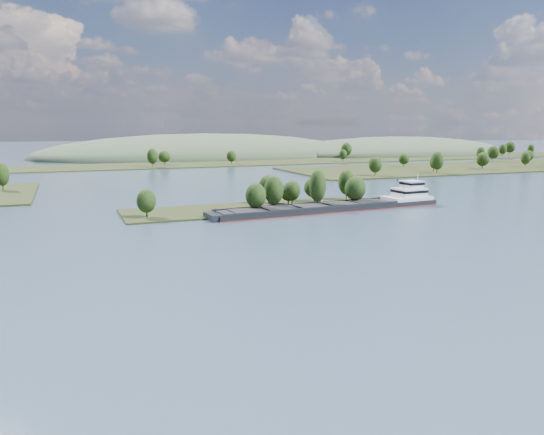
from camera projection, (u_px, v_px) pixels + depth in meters
name	position (u px, v px, depth m)	size (l,w,h in m)	color
ground	(335.00, 242.00, 143.20)	(1800.00, 1800.00, 0.00)	#324756
tree_island	(279.00, 198.00, 199.48)	(100.00, 30.00, 15.44)	black
right_bank	(498.00, 165.00, 391.16)	(320.00, 90.00, 15.12)	black
back_shoreline	(172.00, 164.00, 402.92)	(900.00, 60.00, 15.14)	black
hill_east	(397.00, 154.00, 557.35)	(260.00, 140.00, 36.00)	#394B33
hill_west	(204.00, 156.00, 513.09)	(320.00, 160.00, 44.00)	#394B33
cargo_barge	(344.00, 205.00, 197.38)	(93.64, 18.24, 12.59)	black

